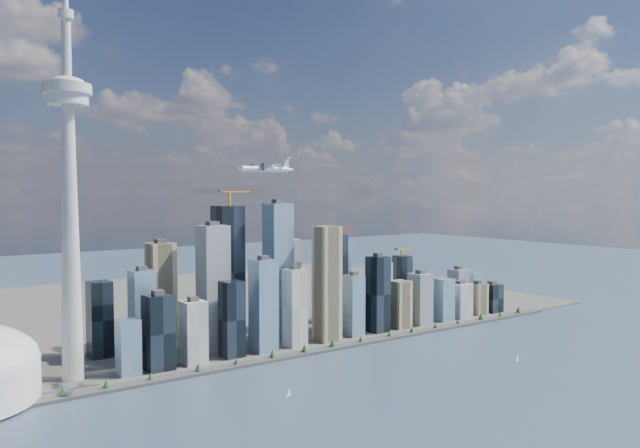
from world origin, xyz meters
TOP-DOWN VIEW (x-y plane):
  - ground at (0.00, 0.00)m, footprint 4000.00×4000.00m
  - seawall at (0.00, 250.00)m, footprint 1100.00×22.00m
  - land at (0.00, 700.00)m, footprint 1400.00×900.00m
  - shoreline_trees at (0.00, 250.00)m, footprint 960.53×7.20m
  - skyscraper_cluster at (59.62, 336.82)m, footprint 736.00×142.00m
  - needle_tower at (-300.00, 310.00)m, footprint 56.00×56.00m
  - airplane at (-125.34, 142.38)m, footprint 73.78×65.12m
  - sailboat_west at (-115.19, 110.99)m, footprint 7.17×1.95m
  - sailboat_east at (221.16, 51.91)m, footprint 7.18×2.80m

SIDE VIEW (x-z plane):
  - ground at x=0.00m, z-range 0.00..0.00m
  - land at x=0.00m, z-range 0.00..3.00m
  - seawall at x=0.00m, z-range 0.00..4.00m
  - sailboat_east at x=221.16m, z-range -1.78..8.13m
  - sailboat_west at x=-115.19m, z-range -1.79..8.21m
  - shoreline_trees at x=0.00m, z-range 4.38..13.18m
  - skyscraper_cluster at x=59.62m, z-range -44.82..188.68m
  - needle_tower at x=-300.00m, z-range -39.41..511.09m
  - airplane at x=-125.34m, z-range 250.24..268.28m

